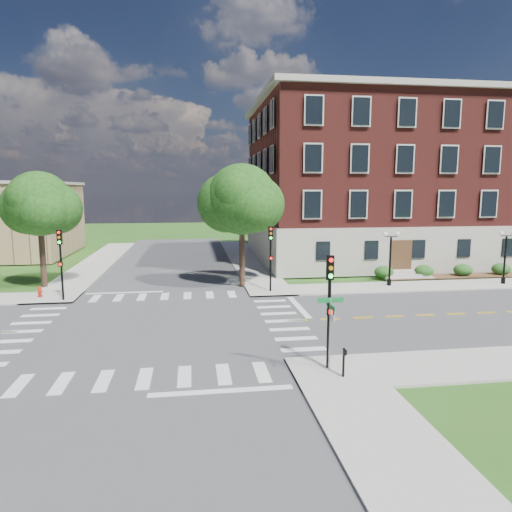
{
  "coord_description": "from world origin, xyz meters",
  "views": [
    {
      "loc": [
        2.03,
        -25.16,
        7.61
      ],
      "look_at": [
        6.2,
        4.48,
        3.2
      ],
      "focal_mm": 32.0,
      "sensor_mm": 36.0,
      "label": 1
    }
  ],
  "objects": [
    {
      "name": "push_button_post",
      "position": [
        7.94,
        -8.39,
        0.8
      ],
      "size": [
        0.14,
        0.21,
        1.2
      ],
      "color": "black",
      "rests_on": "ground"
    },
    {
      "name": "stop_bar_east",
      "position": [
        8.8,
        3.0,
        0.0
      ],
      "size": [
        0.4,
        5.5,
        0.0
      ],
      "primitive_type": "cube",
      "color": "silver",
      "rests_on": "ground"
    },
    {
      "name": "crosswalk_east",
      "position": [
        7.2,
        0.0,
        0.0
      ],
      "size": [
        2.2,
        10.2,
        0.02
      ],
      "primitive_type": null,
      "color": "silver",
      "rests_on": "ground"
    },
    {
      "name": "traffic_signal_ne",
      "position": [
        7.68,
        7.35,
        3.19
      ],
      "size": [
        0.33,
        0.36,
        4.8
      ],
      "color": "black",
      "rests_on": "ground"
    },
    {
      "name": "ground",
      "position": [
        0.0,
        0.0,
        0.0
      ],
      "size": [
        160.0,
        160.0,
        0.0
      ],
      "primitive_type": "plane",
      "color": "#275217",
      "rests_on": "ground"
    },
    {
      "name": "fire_hydrant",
      "position": [
        -8.64,
        7.84,
        0.46
      ],
      "size": [
        0.35,
        0.35,
        0.75
      ],
      "color": "red",
      "rests_on": "ground"
    },
    {
      "name": "twin_lamp_east",
      "position": [
        26.58,
        7.47,
        2.52
      ],
      "size": [
        1.36,
        0.36,
        4.23
      ],
      "color": "black",
      "rests_on": "ground"
    },
    {
      "name": "sidewalk_ne",
      "position": [
        15.38,
        15.38,
        0.06
      ],
      "size": [
        34.0,
        34.0,
        0.12
      ],
      "color": "#9E9B93",
      "rests_on": "ground"
    },
    {
      "name": "road_ew",
      "position": [
        0.0,
        0.0,
        0.01
      ],
      "size": [
        90.0,
        12.0,
        0.01
      ],
      "primitive_type": "cube",
      "color": "#3D3D3F",
      "rests_on": "ground"
    },
    {
      "name": "twin_lamp_west",
      "position": [
        17.26,
        8.09,
        2.52
      ],
      "size": [
        1.36,
        0.36,
        4.23
      ],
      "color": "black",
      "rests_on": "ground"
    },
    {
      "name": "main_building",
      "position": [
        24.0,
        21.99,
        8.34
      ],
      "size": [
        30.6,
        22.4,
        16.5
      ],
      "color": "#A09A8D",
      "rests_on": "ground"
    },
    {
      "name": "traffic_signal_nw",
      "position": [
        -6.76,
        6.64,
        3.19
      ],
      "size": [
        0.33,
        0.37,
        4.8
      ],
      "color": "black",
      "rests_on": "ground"
    },
    {
      "name": "tree_c",
      "position": [
        -9.37,
        11.33,
        6.48
      ],
      "size": [
        4.88,
        4.88,
        8.84
      ],
      "color": "black",
      "rests_on": "ground"
    },
    {
      "name": "tree_d",
      "position": [
        5.84,
        9.74,
        6.81
      ],
      "size": [
        5.43,
        5.43,
        9.42
      ],
      "color": "black",
      "rests_on": "ground"
    },
    {
      "name": "road_ns",
      "position": [
        0.0,
        0.0,
        0.01
      ],
      "size": [
        12.0,
        90.0,
        0.01
      ],
      "primitive_type": "cube",
      "color": "#3D3D3F",
      "rests_on": "ground"
    },
    {
      "name": "traffic_signal_se",
      "position": [
        7.6,
        -7.4,
        3.19
      ],
      "size": [
        0.36,
        0.41,
        4.8
      ],
      "color": "black",
      "rests_on": "ground"
    },
    {
      "name": "street_sign_pole",
      "position": [
        7.58,
        -7.65,
        2.31
      ],
      "size": [
        1.1,
        1.1,
        3.1
      ],
      "color": "gray",
      "rests_on": "ground"
    },
    {
      "name": "shrub_row",
      "position": [
        27.0,
        10.8,
        0.0
      ],
      "size": [
        18.0,
        2.0,
        1.3
      ],
      "primitive_type": null,
      "color": "#1F4617",
      "rests_on": "ground"
    }
  ]
}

